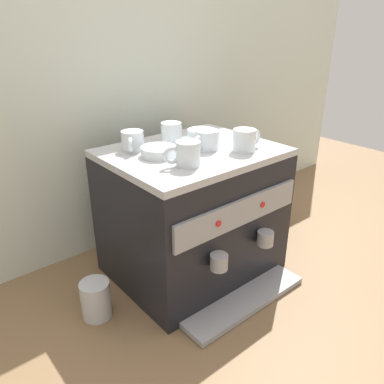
# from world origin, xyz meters

# --- Properties ---
(ground_plane) EXTENTS (4.00, 4.00, 0.00)m
(ground_plane) POSITION_xyz_m (0.00, 0.00, 0.00)
(ground_plane) COLOR brown
(tiled_backsplash_wall) EXTENTS (2.80, 0.03, 1.05)m
(tiled_backsplash_wall) POSITION_xyz_m (0.00, 0.38, 0.53)
(tiled_backsplash_wall) COLOR silver
(tiled_backsplash_wall) RESTS_ON ground_plane
(espresso_machine) EXTENTS (0.57, 0.57, 0.48)m
(espresso_machine) POSITION_xyz_m (0.00, -0.00, 0.24)
(espresso_machine) COLOR black
(espresso_machine) RESTS_ON ground_plane
(ceramic_cup_0) EXTENTS (0.11, 0.07, 0.08)m
(ceramic_cup_0) POSITION_xyz_m (-0.12, -0.11, 0.52)
(ceramic_cup_0) COLOR silver
(ceramic_cup_0) RESTS_ON espresso_machine
(ceramic_cup_1) EXTENTS (0.09, 0.10, 0.07)m
(ceramic_cup_1) POSITION_xyz_m (-0.16, 0.12, 0.51)
(ceramic_cup_1) COLOR silver
(ceramic_cup_1) RESTS_ON espresso_machine
(ceramic_cup_2) EXTENTS (0.12, 0.08, 0.07)m
(ceramic_cup_2) POSITION_xyz_m (0.04, -0.03, 0.51)
(ceramic_cup_2) COLOR silver
(ceramic_cup_2) RESTS_ON espresso_machine
(ceramic_cup_3) EXTENTS (0.12, 0.08, 0.07)m
(ceramic_cup_3) POSITION_xyz_m (0.13, -0.12, 0.52)
(ceramic_cup_3) COLOR silver
(ceramic_cup_3) RESTS_ON espresso_machine
(ceramic_cup_4) EXTENTS (0.09, 0.10, 0.07)m
(ceramic_cup_4) POSITION_xyz_m (0.01, 0.12, 0.51)
(ceramic_cup_4) COLOR silver
(ceramic_cup_4) RESTS_ON espresso_machine
(ceramic_bowl_0) EXTENTS (0.12, 0.12, 0.03)m
(ceramic_bowl_0) POSITION_xyz_m (-0.13, 0.02, 0.49)
(ceramic_bowl_0) COLOR silver
(ceramic_bowl_0) RESTS_ON espresso_machine
(ceramic_bowl_1) EXTENTS (0.10, 0.10, 0.04)m
(ceramic_bowl_1) POSITION_xyz_m (0.10, 0.07, 0.50)
(ceramic_bowl_1) COLOR silver
(ceramic_bowl_1) RESTS_ON espresso_machine
(coffee_grinder) EXTENTS (0.15, 0.15, 0.39)m
(coffee_grinder) POSITION_xyz_m (0.52, 0.03, 0.20)
(coffee_grinder) COLOR #939399
(coffee_grinder) RESTS_ON ground_plane
(milk_pitcher) EXTENTS (0.10, 0.10, 0.13)m
(milk_pitcher) POSITION_xyz_m (-0.41, -0.01, 0.06)
(milk_pitcher) COLOR #B7B7BC
(milk_pitcher) RESTS_ON ground_plane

